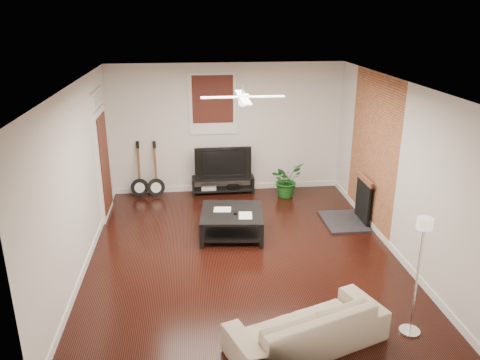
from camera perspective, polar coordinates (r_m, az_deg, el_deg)
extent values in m
cube|color=black|center=(7.99, 0.31, -8.76)|extent=(5.00, 6.00, 0.01)
cube|color=white|center=(7.10, 0.35, 11.53)|extent=(5.00, 6.00, 0.01)
cube|color=silver|center=(10.30, -1.57, 6.17)|extent=(5.00, 0.01, 2.80)
cube|color=silver|center=(4.72, 4.53, -11.03)|extent=(5.00, 0.01, 2.80)
cube|color=silver|center=(7.58, -18.80, 0.08)|extent=(0.01, 6.00, 2.80)
cube|color=silver|center=(8.09, 18.22, 1.36)|extent=(0.01, 6.00, 2.80)
cube|color=#9C5832|center=(8.96, 15.62, 3.37)|extent=(0.02, 2.20, 2.80)
cube|color=black|center=(9.16, 13.41, -2.31)|extent=(0.80, 1.10, 0.92)
cube|color=#35110E|center=(10.14, -3.29, 9.10)|extent=(1.00, 0.06, 1.30)
cube|color=white|center=(9.39, -16.14, 3.10)|extent=(0.08, 1.00, 2.50)
cube|color=black|center=(10.43, -2.06, -0.61)|extent=(1.35, 0.36, 0.38)
imported|color=black|center=(10.28, -2.10, 2.25)|extent=(1.21, 0.16, 0.70)
cube|color=black|center=(8.50, -0.96, -5.22)|extent=(1.19, 1.19, 0.45)
imported|color=#C7AC95|center=(5.95, 8.06, -16.90)|extent=(2.07, 1.37, 0.56)
imported|color=#175319|center=(10.26, 5.59, 0.04)|extent=(0.89, 0.87, 0.75)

